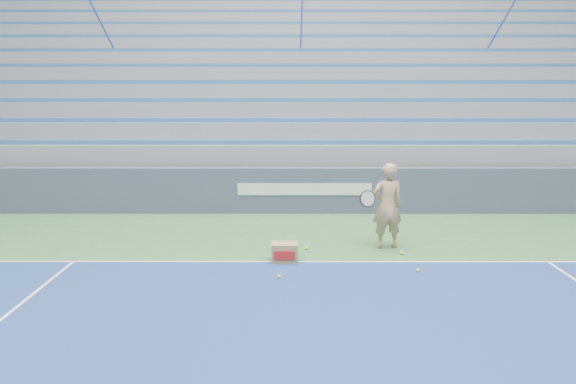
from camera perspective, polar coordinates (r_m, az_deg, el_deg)
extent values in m
cube|color=white|center=(9.79, 2.31, -7.09)|extent=(10.97, 0.05, 0.00)
cube|color=#3E455E|center=(13.55, 1.68, 0.18)|extent=(30.00, 0.30, 1.10)
cube|color=white|center=(13.39, 1.70, 0.27)|extent=(3.20, 0.02, 0.28)
cube|color=gray|center=(18.05, 1.28, 2.75)|extent=(30.00, 8.50, 1.10)
cube|color=gray|center=(17.96, 1.29, 5.29)|extent=(30.00, 8.50, 0.50)
cube|color=#295D96|center=(14.07, 1.63, 5.11)|extent=(29.60, 0.42, 0.11)
cube|color=gray|center=(18.34, 1.27, 6.96)|extent=(30.00, 7.65, 0.50)
cube|color=#295D96|center=(14.88, 1.55, 7.33)|extent=(29.60, 0.42, 0.11)
cube|color=gray|center=(18.74, 1.25, 8.56)|extent=(30.00, 6.80, 0.50)
cube|color=#295D96|center=(15.71, 1.48, 9.32)|extent=(29.60, 0.42, 0.11)
cube|color=gray|center=(19.16, 1.23, 10.10)|extent=(30.00, 5.95, 0.50)
cube|color=#295D96|center=(16.56, 1.42, 11.10)|extent=(29.60, 0.42, 0.11)
cube|color=gray|center=(19.59, 1.21, 11.57)|extent=(30.00, 5.10, 0.50)
cube|color=#295D96|center=(17.42, 1.36, 12.72)|extent=(29.60, 0.42, 0.11)
cube|color=gray|center=(20.03, 1.19, 12.98)|extent=(30.00, 4.25, 0.50)
cube|color=#295D96|center=(18.30, 1.31, 14.17)|extent=(29.60, 0.42, 0.11)
cube|color=gray|center=(20.48, 1.18, 14.32)|extent=(30.00, 3.40, 0.50)
cube|color=#295D96|center=(19.18, 1.26, 15.50)|extent=(29.60, 0.42, 0.11)
cube|color=gray|center=(20.94, 1.16, 15.61)|extent=(30.00, 2.55, 0.50)
cube|color=#295D96|center=(20.08, 1.21, 16.71)|extent=(29.60, 0.42, 0.11)
cube|color=gray|center=(21.42, 1.14, 16.84)|extent=(30.00, 1.70, 0.50)
cube|color=#295D96|center=(20.98, 1.17, 17.81)|extent=(29.60, 0.42, 0.11)
cube|color=gray|center=(21.90, 1.13, 18.01)|extent=(30.00, 0.85, 0.50)
cube|color=#295D96|center=(21.89, 1.13, 18.82)|extent=(29.60, 0.42, 0.11)
cube|color=gray|center=(22.44, 1.07, 12.19)|extent=(31.00, 0.40, 7.30)
cylinder|color=#3153AC|center=(18.81, -17.93, 14.94)|extent=(0.05, 8.53, 5.04)
cylinder|color=#3153AC|center=(17.96, 1.34, 15.67)|extent=(0.05, 8.53, 5.04)
cylinder|color=#3153AC|center=(19.06, 20.34, 14.74)|extent=(0.05, 8.53, 5.04)
imported|color=tan|center=(10.64, 10.05, -1.40)|extent=(0.65, 0.49, 1.62)
cylinder|color=black|center=(10.31, 8.40, -0.92)|extent=(0.12, 0.27, 0.08)
cylinder|color=beige|center=(10.01, 8.07, -0.67)|extent=(0.29, 0.16, 0.28)
torus|color=black|center=(10.01, 8.07, -0.67)|extent=(0.31, 0.18, 0.30)
cube|color=#9A784A|center=(9.76, -0.34, -6.18)|extent=(0.46, 0.34, 0.34)
cube|color=#B21E19|center=(9.60, -0.35, -6.48)|extent=(0.36, 0.02, 0.15)
sphere|color=#DAEF30|center=(10.43, 11.45, -6.08)|extent=(0.07, 0.07, 0.07)
sphere|color=#DAEF30|center=(8.98, -0.93, -8.60)|extent=(0.07, 0.07, 0.07)
sphere|color=#DAEF30|center=(9.51, 13.09, -7.76)|extent=(0.07, 0.07, 0.07)
sphere|color=#DAEF30|center=(10.54, 1.87, -5.69)|extent=(0.07, 0.07, 0.07)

